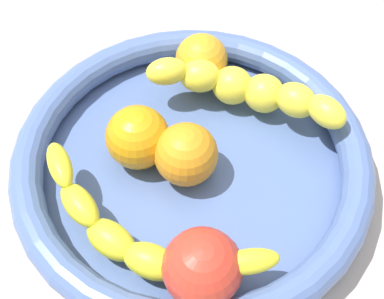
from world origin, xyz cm
name	(u,v)px	position (x,y,z in cm)	size (l,w,h in cm)	color
kitchen_counter	(192,184)	(0.00, 0.00, 1.50)	(120.00, 120.00, 3.00)	#B9AC9D
fruit_bowl	(192,162)	(0.00, 0.00, 5.50)	(35.29, 35.29, 4.85)	#4D659D
banana_draped_left	(247,89)	(-9.23, -0.75, 8.10)	(11.10, 19.89, 5.44)	yellow
banana_draped_right	(137,237)	(9.95, 2.66, 7.61)	(10.03, 23.77, 4.67)	yellow
orange_front	(201,60)	(-9.65, -7.43, 7.53)	(5.76, 5.76, 5.76)	orange
orange_mid_left	(138,137)	(2.56, -4.80, 7.81)	(6.31, 6.31, 6.31)	orange
orange_mid_right	(184,153)	(0.84, -0.25, 7.73)	(6.16, 6.16, 6.16)	orange
tomato_red	(202,268)	(8.39, 8.81, 8.02)	(6.74, 6.74, 6.74)	red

